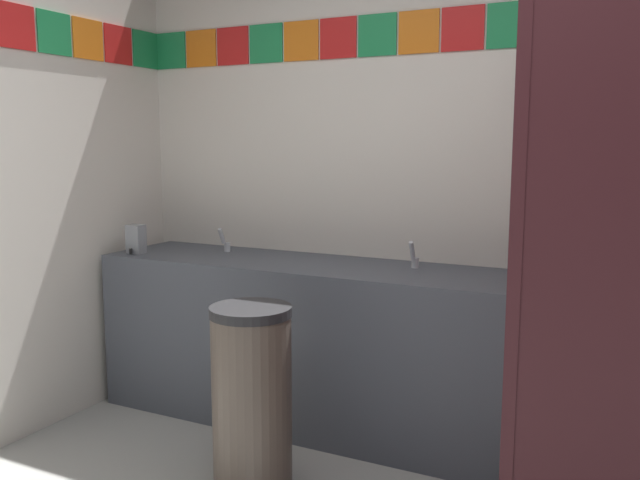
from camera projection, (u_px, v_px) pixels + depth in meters
wall_back at (461, 165)px, 3.32m from camera, size 3.71×0.09×2.67m
vanity_counter at (305, 341)px, 3.47m from camera, size 2.20×0.58×0.84m
faucet_left at (225, 243)px, 3.73m from camera, size 0.04×0.10×0.14m
faucet_right at (414, 258)px, 3.24m from camera, size 0.04×0.10×0.14m
soap_dispenser at (136, 239)px, 3.67m from camera, size 0.09×0.09×0.16m
stall_divider at (595, 273)px, 2.11m from camera, size 0.92×1.51×2.08m
trash_bin at (252, 398)px, 2.79m from camera, size 0.34×0.34×0.79m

